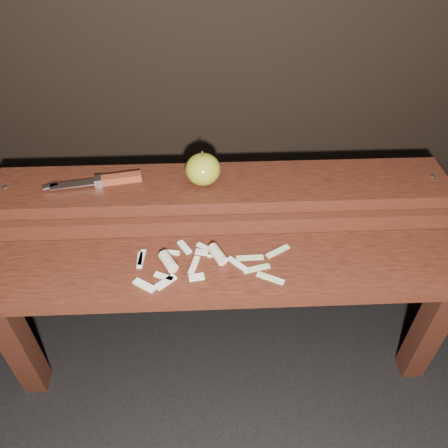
{
  "coord_description": "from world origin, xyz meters",
  "views": [
    {
      "loc": [
        -0.03,
        -0.75,
        1.18
      ],
      "look_at": [
        0.0,
        0.06,
        0.45
      ],
      "focal_mm": 35.0,
      "sensor_mm": 36.0,
      "label": 1
    }
  ],
  "objects_px": {
    "knife": "(109,180)",
    "apple": "(203,169)",
    "bench_front_tier": "(226,286)",
    "bench_rear_tier": "(222,208)"
  },
  "relations": [
    {
      "from": "knife",
      "to": "apple",
      "type": "bearing_deg",
      "value": -1.5
    },
    {
      "from": "bench_front_tier",
      "to": "apple",
      "type": "relative_size",
      "value": 12.87
    },
    {
      "from": "bench_front_tier",
      "to": "bench_rear_tier",
      "type": "distance_m",
      "value": 0.23
    },
    {
      "from": "bench_rear_tier",
      "to": "knife",
      "type": "xyz_separation_m",
      "value": [
        -0.29,
        0.01,
        0.1
      ]
    },
    {
      "from": "bench_front_tier",
      "to": "bench_rear_tier",
      "type": "xyz_separation_m",
      "value": [
        0.0,
        0.23,
        0.06
      ]
    },
    {
      "from": "bench_rear_tier",
      "to": "knife",
      "type": "bearing_deg",
      "value": 177.91
    },
    {
      "from": "bench_front_tier",
      "to": "apple",
      "type": "height_order",
      "value": "apple"
    },
    {
      "from": "apple",
      "to": "bench_front_tier",
      "type": "bearing_deg",
      "value": -78.03
    },
    {
      "from": "bench_rear_tier",
      "to": "apple",
      "type": "relative_size",
      "value": 12.87
    },
    {
      "from": "bench_front_tier",
      "to": "knife",
      "type": "height_order",
      "value": "knife"
    }
  ]
}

